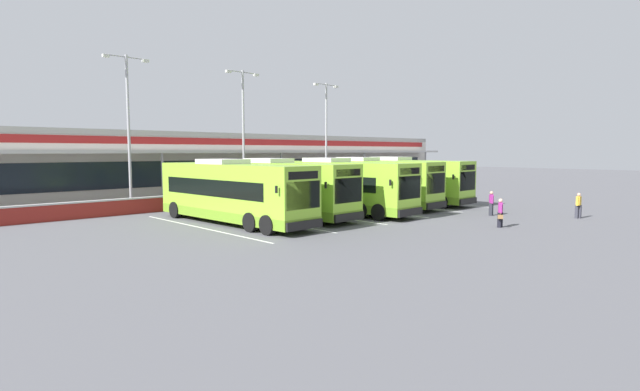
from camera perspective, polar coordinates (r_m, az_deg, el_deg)
ground_plane at (r=30.60m, az=9.58°, el=-2.86°), size 200.00×200.00×0.00m
terminal_building at (r=51.12m, az=-15.40°, el=3.63°), size 70.00×13.00×6.00m
red_barrier_wall at (r=40.80m, az=-6.98°, el=-0.04°), size 60.00×0.40×1.10m
coach_bus_leftmost at (r=29.14m, az=-10.15°, el=0.26°), size 3.18×12.22×3.78m
coach_bus_left_centre at (r=31.83m, az=-4.87°, el=0.74°), size 3.18×12.22×3.78m
coach_bus_centre at (r=33.88m, az=1.93°, el=1.02°), size 3.18×12.22×3.78m
coach_bus_right_centre at (r=37.88m, az=5.53°, el=1.44°), size 3.18×12.22×3.78m
coach_bus_rightmost at (r=40.89m, az=9.33°, el=1.67°), size 3.18×12.22×3.78m
bay_stripe_far_west at (r=28.06m, az=-13.72°, el=-3.66°), size 0.14×13.00×0.01m
bay_stripe_west at (r=30.35m, az=-6.84°, el=-2.88°), size 0.14×13.00×0.01m
bay_stripe_mid_west at (r=33.03m, az=-1.01°, el=-2.19°), size 0.14×13.00×0.01m
bay_stripe_centre at (r=35.99m, az=3.90°, el=-1.59°), size 0.14×13.00×0.01m
bay_stripe_mid_east at (r=39.18m, az=8.03°, el=-1.08°), size 0.14×13.00×0.01m
bay_stripe_east at (r=42.55m, az=11.53°, el=-0.63°), size 0.14×13.00×0.01m
pedestrian_with_handbag at (r=29.04m, az=20.28°, el=-1.84°), size 0.63×0.47×1.62m
pedestrian_in_dark_coat at (r=34.99m, az=27.92°, el=-0.95°), size 0.53×0.31×1.62m
pedestrian_child at (r=34.18m, az=19.34°, el=-0.77°), size 0.46×0.42×1.62m
lamp_post_west at (r=37.67m, az=-21.44°, el=7.94°), size 3.24×0.28×11.00m
lamp_post_centre at (r=42.20m, az=-8.93°, el=7.91°), size 3.24×0.28×11.00m
lamp_post_east at (r=49.38m, az=0.73°, el=7.56°), size 3.24×0.28×11.00m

